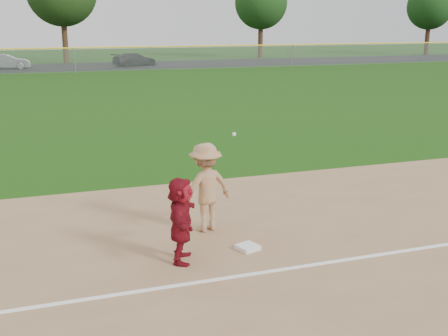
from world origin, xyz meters
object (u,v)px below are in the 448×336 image
object	(u,v)px
car_mid	(7,62)
car_right	(135,59)
base_runner	(181,220)
first_base	(248,247)

from	to	relation	value
car_mid	car_right	xyz separation A→B (m)	(11.40, -0.26, -0.04)
base_runner	car_mid	size ratio (longest dim) A/B	0.39
first_base	car_right	xyz separation A→B (m)	(5.83, 44.68, 0.57)
car_right	car_mid	bearing A→B (deg)	69.59
car_mid	first_base	bearing A→B (deg)	-173.24
base_runner	car_right	size ratio (longest dim) A/B	0.37
first_base	car_right	size ratio (longest dim) A/B	0.09
base_runner	car_right	xyz separation A→B (m)	(7.14, 44.77, -0.17)
base_runner	car_mid	distance (m)	45.24
first_base	car_right	world-z (taller)	car_right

